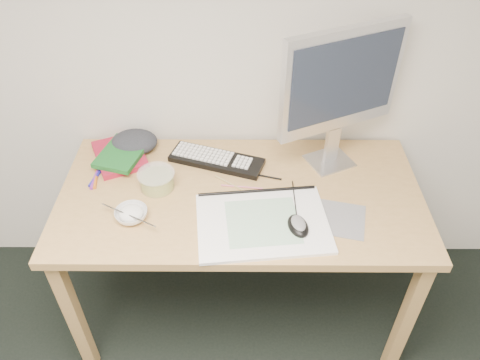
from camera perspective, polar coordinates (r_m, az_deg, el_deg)
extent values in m
plane|color=silver|center=(1.83, -4.97, 19.38)|extent=(3.60, 0.00, 3.60)
cube|color=tan|center=(2.02, -19.47, -15.54)|extent=(0.05, 0.05, 0.71)
cube|color=tan|center=(2.02, 19.58, -15.70)|extent=(0.05, 0.05, 0.71)
cube|color=tan|center=(2.38, -15.75, -3.56)|extent=(0.05, 0.05, 0.71)
cube|color=tan|center=(2.38, 15.99, -3.68)|extent=(0.05, 0.05, 0.71)
cube|color=tan|center=(1.81, 0.09, -2.02)|extent=(1.40, 0.70, 0.03)
cube|color=slate|center=(1.74, 11.78, -4.63)|extent=(0.23, 0.22, 0.00)
cube|color=white|center=(1.68, 2.77, -5.26)|extent=(0.50, 0.38, 0.01)
cube|color=black|center=(1.94, -2.87, 2.45)|extent=(0.41, 0.24, 0.02)
cube|color=silver|center=(1.98, 10.83, 2.30)|extent=(0.22, 0.21, 0.01)
cube|color=silver|center=(1.93, 11.13, 4.21)|extent=(0.06, 0.04, 0.16)
cube|color=silver|center=(1.78, 12.35, 11.78)|extent=(0.47, 0.24, 0.40)
cube|color=black|center=(1.77, 12.39, 12.05)|extent=(0.41, 0.20, 0.32)
ellipsoid|color=black|center=(1.66, 7.13, -5.28)|extent=(0.09, 0.13, 0.04)
imported|color=silver|center=(1.74, -13.10, -4.12)|extent=(0.12, 0.12, 0.04)
cylinder|color=#B3B2B5|center=(1.71, -13.46, -4.18)|extent=(0.21, 0.12, 0.02)
cylinder|color=#C6CB47|center=(1.84, -10.12, -0.01)|extent=(0.17, 0.17, 0.07)
cube|color=maroon|center=(2.03, -14.45, 2.97)|extent=(0.28, 0.31, 0.03)
cube|color=#175C21|center=(2.00, -14.17, 3.18)|extent=(0.22, 0.26, 0.02)
ellipsoid|color=#27292F|center=(2.05, -12.76, 4.54)|extent=(0.19, 0.17, 0.07)
cylinder|color=#D3698A|center=(1.83, 0.24, -0.84)|extent=(0.16, 0.03, 0.01)
cylinder|color=tan|center=(1.83, -0.64, -0.74)|extent=(0.16, 0.13, 0.01)
cylinder|color=black|center=(1.88, 2.17, 0.62)|extent=(0.19, 0.06, 0.01)
cylinder|color=#1D1C98|center=(1.96, -17.01, 0.58)|extent=(0.04, 0.14, 0.01)
cylinder|color=orange|center=(1.95, -17.14, 0.42)|extent=(0.03, 0.14, 0.01)
cylinder|color=#752792|center=(1.95, -17.22, 0.39)|extent=(0.01, 0.14, 0.01)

